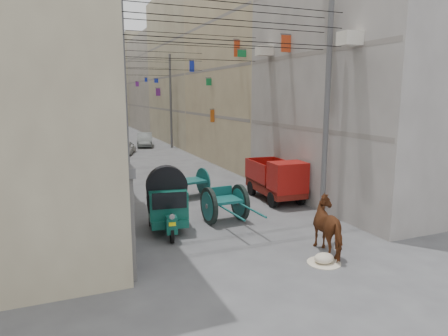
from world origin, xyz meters
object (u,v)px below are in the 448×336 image
tonga_cart (225,203)px  distant_car_white (125,147)px  distant_car_grey (145,140)px  auto_rickshaw (167,202)px  feed_sack (324,258)px  second_cart (190,183)px  horse (331,227)px  mini_truck (279,182)px  distant_car_green (107,138)px

tonga_cart → distant_car_white: 18.74m
tonga_cart → distant_car_grey: (1.61, 22.87, -0.09)m
tonga_cart → auto_rickshaw: bearing=-180.0°
tonga_cart → feed_sack: (1.14, -4.41, -0.55)m
distant_car_white → feed_sack: bearing=113.8°
tonga_cart → second_cart: 3.91m
horse → distant_car_white: 22.72m
second_cart → tonga_cart: bearing=-98.0°
second_cart → mini_truck: bearing=-43.4°
second_cart → distant_car_grey: size_ratio=0.45×
second_cart → distant_car_green: second_cart is taller
distant_car_white → distant_car_grey: distant_car_grey is taller
auto_rickshaw → distant_car_white: 18.88m
auto_rickshaw → distant_car_white: size_ratio=0.79×
feed_sack → second_cart: bearing=98.6°
distant_car_white → distant_car_green: bearing=-65.7°
second_cart → horse: horse is taller
horse → distant_car_white: (-2.51, 22.58, -0.26)m
mini_truck → distant_car_white: bearing=106.2°
distant_car_green → horse: bearing=89.8°
mini_truck → distant_car_white: mini_truck is taller
tonga_cart → distant_car_white: (-0.74, 18.73, -0.16)m
tonga_cart → distant_car_white: bearing=89.7°
horse → distant_car_grey: bearing=-79.4°
second_cart → feed_sack: second_cart is taller
tonga_cart → distant_car_green: (-1.39, 25.82, -0.08)m
auto_rickshaw → horse: (3.93, -3.76, -0.21)m
distant_car_grey → distant_car_green: distant_car_green is taller
auto_rickshaw → feed_sack: auto_rickshaw is taller
mini_truck → distant_car_white: size_ratio=1.07×
tonga_cart → mini_truck: (3.22, 1.68, 0.20)m
feed_sack → horse: horse is taller
feed_sack → distant_car_white: 23.21m
tonga_cart → second_cart: bearing=89.1°
tonga_cart → distant_car_grey: tonga_cart is taller
feed_sack → horse: 1.06m
distant_car_grey → distant_car_green: bearing=147.2°
second_cart → distant_car_grey: (1.73, 18.97, -0.07)m
second_cart → auto_rickshaw: bearing=-126.8°
distant_car_white → distant_car_green: 7.12m
second_cart → distant_car_grey: bearing=75.1°
feed_sack → horse: bearing=41.2°
mini_truck → second_cart: 4.01m
tonga_cart → horse: 4.25m
tonga_cart → distant_car_white: size_ratio=0.95×
horse → mini_truck: bearing=-94.3°
distant_car_grey → distant_car_white: bearing=-107.9°
tonga_cart → mini_truck: 3.63m
mini_truck → feed_sack: size_ratio=5.89×
auto_rickshaw → distant_car_grey: bearing=88.8°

